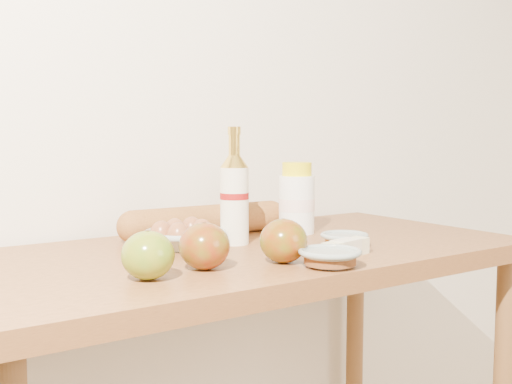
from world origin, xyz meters
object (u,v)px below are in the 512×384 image
bourbon_bottle (234,197)px  baguette (206,220)px  cream_bottle (297,200)px  egg_bowl (184,237)px  table (248,305)px

bourbon_bottle → baguette: (0.00, 0.13, -0.07)m
bourbon_bottle → cream_bottle: bourbon_bottle is taller
egg_bowl → table: bearing=-30.9°
cream_bottle → egg_bowl: cream_bottle is taller
baguette → egg_bowl: bearing=-134.6°
bourbon_bottle → egg_bowl: bourbon_bottle is taller
table → egg_bowl: bearing=149.1°
cream_bottle → baguette: cream_bottle is taller
bourbon_bottle → cream_bottle: (0.20, 0.04, -0.02)m
egg_bowl → baguette: bearing=43.3°
table → bourbon_bottle: bearing=89.8°
bourbon_bottle → cream_bottle: bearing=13.1°
bourbon_bottle → baguette: bearing=90.0°
bourbon_bottle → cream_bottle: size_ratio=1.49×
table → egg_bowl: size_ratio=5.81×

